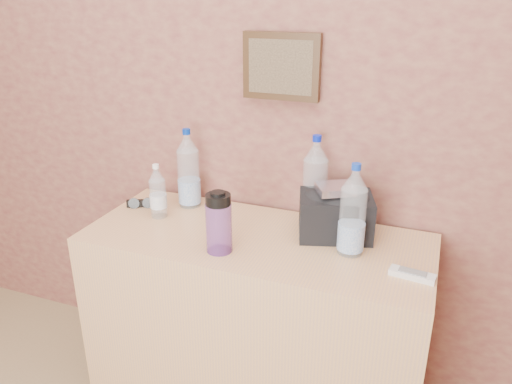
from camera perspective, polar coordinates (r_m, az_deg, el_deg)
picture_frame at (r=1.94m, az=2.90°, el=14.12°), size 0.30×0.03×0.25m
dresser at (r=2.09m, az=-0.00°, el=-15.02°), size 1.30×0.54×0.81m
pet_large_b at (r=2.11m, az=-7.72°, el=2.23°), size 0.09×0.09×0.34m
pet_large_c at (r=1.95m, az=6.74°, el=0.88°), size 0.10×0.10×0.35m
pet_large_d at (r=1.73m, az=10.98°, el=-2.55°), size 0.09×0.09×0.33m
pet_small at (r=2.04m, az=-11.15°, el=-0.23°), size 0.06×0.06×0.22m
nalgene_bottle at (r=1.73m, az=-4.28°, el=-3.47°), size 0.09×0.09×0.22m
sunglasses at (r=2.17m, az=-12.95°, el=-1.26°), size 0.13×0.10×0.03m
ac_remote at (r=1.70m, az=17.43°, el=-9.01°), size 0.15×0.06×0.02m
toiletry_bag at (r=1.87m, az=9.08°, el=-2.41°), size 0.31×0.26×0.18m
foil_packet at (r=1.82m, az=9.08°, el=0.38°), size 0.17×0.16×0.03m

